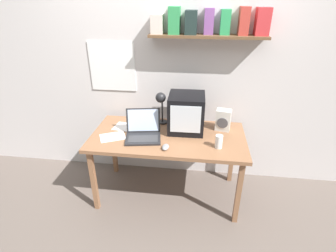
# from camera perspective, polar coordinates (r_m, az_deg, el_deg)

# --- Properties ---
(ground_plane) EXTENTS (12.00, 12.00, 0.00)m
(ground_plane) POSITION_cam_1_polar(r_m,az_deg,el_deg) (2.95, 0.00, -14.29)
(ground_plane) COLOR #655851
(back_wall) EXTENTS (5.60, 0.24, 2.60)m
(back_wall) POSITION_cam_1_polar(r_m,az_deg,el_deg) (2.76, 1.43, 13.62)
(back_wall) COLOR silver
(back_wall) RESTS_ON ground_plane
(corner_desk) EXTENTS (1.48, 0.75, 0.72)m
(corner_desk) POSITION_cam_1_polar(r_m,az_deg,el_deg) (2.57, 0.00, -3.23)
(corner_desk) COLOR #8F6041
(corner_desk) RESTS_ON ground_plane
(crt_monitor) EXTENTS (0.35, 0.36, 0.37)m
(crt_monitor) POSITION_cam_1_polar(r_m,az_deg,el_deg) (2.57, 4.01, 2.87)
(crt_monitor) COLOR black
(crt_monitor) RESTS_ON corner_desk
(laptop) EXTENTS (0.37, 0.34, 0.25)m
(laptop) POSITION_cam_1_polar(r_m,az_deg,el_deg) (2.50, -5.42, -0.98)
(laptop) COLOR #232326
(laptop) RESTS_ON corner_desk
(desk_lamp) EXTENTS (0.11, 0.16, 0.36)m
(desk_lamp) POSITION_cam_1_polar(r_m,az_deg,el_deg) (2.64, -1.55, 5.40)
(desk_lamp) COLOR #232326
(desk_lamp) RESTS_ON corner_desk
(juice_glass) EXTENTS (0.07, 0.07, 0.12)m
(juice_glass) POSITION_cam_1_polar(r_m,az_deg,el_deg) (2.36, 11.00, -3.48)
(juice_glass) COLOR white
(juice_glass) RESTS_ON corner_desk
(space_heater) EXTENTS (0.16, 0.13, 0.21)m
(space_heater) POSITION_cam_1_polar(r_m,az_deg,el_deg) (2.65, 11.93, 1.29)
(space_heater) COLOR silver
(space_heater) RESTS_ON corner_desk
(computer_mouse) EXTENTS (0.07, 0.11, 0.03)m
(computer_mouse) POSITION_cam_1_polar(r_m,az_deg,el_deg) (2.32, -0.55, -4.60)
(computer_mouse) COLOR gray
(computer_mouse) RESTS_ON corner_desk
(printed_handout) EXTENTS (0.29, 0.26, 0.00)m
(printed_handout) POSITION_cam_1_polar(r_m,az_deg,el_deg) (2.56, -11.95, -2.31)
(printed_handout) COLOR white
(printed_handout) RESTS_ON corner_desk
(open_notebook) EXTENTS (0.29, 0.22, 0.00)m
(open_notebook) POSITION_cam_1_polar(r_m,az_deg,el_deg) (2.72, -8.86, -0.23)
(open_notebook) COLOR white
(open_notebook) RESTS_ON corner_desk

